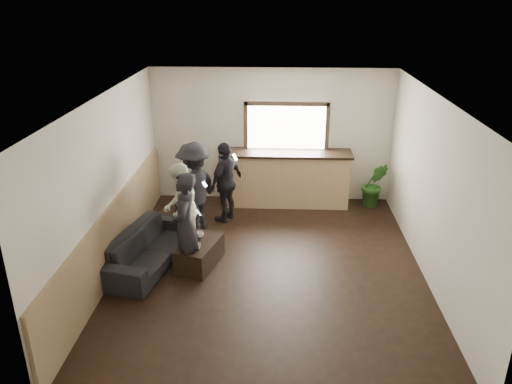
{
  "coord_description": "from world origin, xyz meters",
  "views": [
    {
      "loc": [
        0.14,
        -7.11,
        4.24
      ],
      "look_at": [
        -0.21,
        0.4,
        1.18
      ],
      "focal_mm": 35.0,
      "sensor_mm": 36.0,
      "label": 1
    }
  ],
  "objects_px": {
    "cup_b": "(198,246)",
    "person_d": "(226,182)",
    "coffee_table": "(200,254)",
    "person_c": "(195,188)",
    "potted_plant": "(374,184)",
    "sofa": "(149,247)",
    "cup_a": "(200,235)",
    "person_b": "(180,209)",
    "person_a": "(185,224)",
    "bar_counter": "(285,175)"
  },
  "relations": [
    {
      "from": "coffee_table",
      "to": "person_a",
      "type": "bearing_deg",
      "value": -128.8
    },
    {
      "from": "cup_a",
      "to": "potted_plant",
      "type": "xyz_separation_m",
      "value": [
        3.28,
        2.41,
        0.02
      ]
    },
    {
      "from": "coffee_table",
      "to": "person_a",
      "type": "distance_m",
      "value": 0.69
    },
    {
      "from": "bar_counter",
      "to": "person_c",
      "type": "xyz_separation_m",
      "value": [
        -1.68,
        -1.39,
        0.22
      ]
    },
    {
      "from": "person_a",
      "to": "person_b",
      "type": "xyz_separation_m",
      "value": [
        -0.22,
        0.7,
        -0.05
      ]
    },
    {
      "from": "sofa",
      "to": "person_c",
      "type": "distance_m",
      "value": 1.49
    },
    {
      "from": "coffee_table",
      "to": "person_a",
      "type": "xyz_separation_m",
      "value": [
        -0.17,
        -0.21,
        0.64
      ]
    },
    {
      "from": "coffee_table",
      "to": "potted_plant",
      "type": "distance_m",
      "value": 4.19
    },
    {
      "from": "potted_plant",
      "to": "person_a",
      "type": "relative_size",
      "value": 0.57
    },
    {
      "from": "coffee_table",
      "to": "cup_a",
      "type": "xyz_separation_m",
      "value": [
        -0.01,
        0.19,
        0.26
      ]
    },
    {
      "from": "sofa",
      "to": "person_b",
      "type": "xyz_separation_m",
      "value": [
        0.45,
        0.49,
        0.49
      ]
    },
    {
      "from": "bar_counter",
      "to": "cup_b",
      "type": "relative_size",
      "value": 27.23
    },
    {
      "from": "coffee_table",
      "to": "person_c",
      "type": "xyz_separation_m",
      "value": [
        -0.26,
        1.26,
        0.66
      ]
    },
    {
      "from": "person_a",
      "to": "person_c",
      "type": "height_order",
      "value": "person_c"
    },
    {
      "from": "sofa",
      "to": "person_a",
      "type": "xyz_separation_m",
      "value": [
        0.67,
        -0.21,
        0.54
      ]
    },
    {
      "from": "cup_b",
      "to": "sofa",
      "type": "bearing_deg",
      "value": 166.82
    },
    {
      "from": "person_b",
      "to": "person_c",
      "type": "height_order",
      "value": "person_c"
    },
    {
      "from": "cup_b",
      "to": "potted_plant",
      "type": "distance_m",
      "value": 4.29
    },
    {
      "from": "bar_counter",
      "to": "person_d",
      "type": "bearing_deg",
      "value": -143.07
    },
    {
      "from": "coffee_table",
      "to": "sofa",
      "type": "bearing_deg",
      "value": 179.85
    },
    {
      "from": "person_c",
      "to": "sofa",
      "type": "bearing_deg",
      "value": 0.48
    },
    {
      "from": "coffee_table",
      "to": "cup_a",
      "type": "bearing_deg",
      "value": 93.84
    },
    {
      "from": "coffee_table",
      "to": "cup_b",
      "type": "relative_size",
      "value": 9.4
    },
    {
      "from": "coffee_table",
      "to": "potted_plant",
      "type": "bearing_deg",
      "value": 38.47
    },
    {
      "from": "cup_a",
      "to": "person_a",
      "type": "bearing_deg",
      "value": -111.58
    },
    {
      "from": "coffee_table",
      "to": "person_a",
      "type": "height_order",
      "value": "person_a"
    },
    {
      "from": "potted_plant",
      "to": "coffee_table",
      "type": "bearing_deg",
      "value": -141.53
    },
    {
      "from": "cup_b",
      "to": "person_b",
      "type": "relative_size",
      "value": 0.06
    },
    {
      "from": "cup_b",
      "to": "person_d",
      "type": "relative_size",
      "value": 0.06
    },
    {
      "from": "coffee_table",
      "to": "person_c",
      "type": "bearing_deg",
      "value": 101.52
    },
    {
      "from": "person_b",
      "to": "person_c",
      "type": "distance_m",
      "value": 0.78
    },
    {
      "from": "cup_a",
      "to": "person_d",
      "type": "xyz_separation_m",
      "value": [
        0.28,
        1.59,
        0.33
      ]
    },
    {
      "from": "person_b",
      "to": "person_a",
      "type": "bearing_deg",
      "value": 14.75
    },
    {
      "from": "cup_a",
      "to": "person_c",
      "type": "bearing_deg",
      "value": 102.81
    },
    {
      "from": "coffee_table",
      "to": "person_b",
      "type": "relative_size",
      "value": 0.59
    },
    {
      "from": "coffee_table",
      "to": "cup_b",
      "type": "distance_m",
      "value": 0.32
    },
    {
      "from": "bar_counter",
      "to": "potted_plant",
      "type": "relative_size",
      "value": 2.81
    },
    {
      "from": "potted_plant",
      "to": "bar_counter",
      "type": "bearing_deg",
      "value": 178.58
    },
    {
      "from": "person_a",
      "to": "person_d",
      "type": "bearing_deg",
      "value": 162.27
    },
    {
      "from": "potted_plant",
      "to": "person_a",
      "type": "distance_m",
      "value": 4.46
    },
    {
      "from": "cup_a",
      "to": "potted_plant",
      "type": "distance_m",
      "value": 4.08
    },
    {
      "from": "sofa",
      "to": "cup_a",
      "type": "xyz_separation_m",
      "value": [
        0.82,
        0.18,
        0.16
      ]
    },
    {
      "from": "cup_a",
      "to": "person_b",
      "type": "bearing_deg",
      "value": 140.28
    },
    {
      "from": "potted_plant",
      "to": "sofa",
      "type": "bearing_deg",
      "value": -147.68
    },
    {
      "from": "person_c",
      "to": "bar_counter",
      "type": "bearing_deg",
      "value": 154.79
    },
    {
      "from": "cup_a",
      "to": "person_d",
      "type": "distance_m",
      "value": 1.65
    },
    {
      "from": "person_a",
      "to": "potted_plant",
      "type": "bearing_deg",
      "value": 123.92
    },
    {
      "from": "cup_a",
      "to": "cup_b",
      "type": "distance_m",
      "value": 0.38
    },
    {
      "from": "cup_b",
      "to": "person_b",
      "type": "xyz_separation_m",
      "value": [
        -0.4,
        0.69,
        0.33
      ]
    },
    {
      "from": "coffee_table",
      "to": "cup_b",
      "type": "height_order",
      "value": "cup_b"
    }
  ]
}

